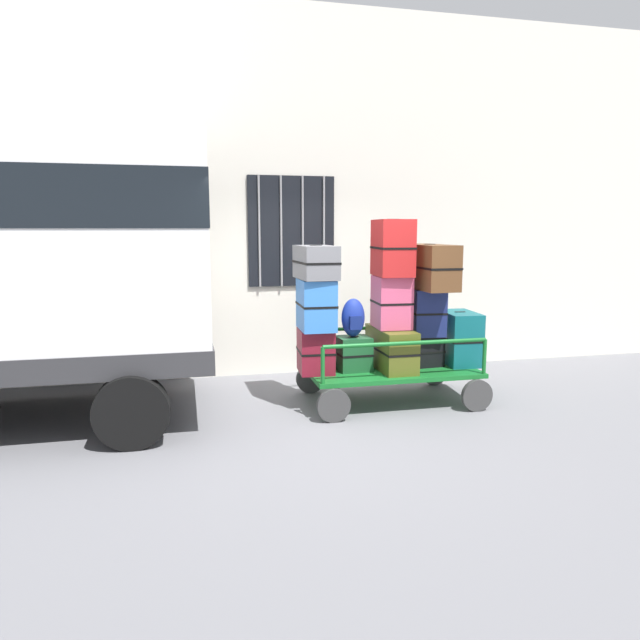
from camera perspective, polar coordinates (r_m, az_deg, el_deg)
ground_plane at (r=6.41m, az=0.85°, el=-9.59°), size 40.00×40.00×0.00m
building_wall at (r=8.30m, az=-2.98°, el=12.10°), size 12.00×0.38×5.00m
luggage_cart at (r=6.95m, az=6.83°, el=-5.23°), size 2.03×1.21×0.41m
cart_railing at (r=6.87m, az=6.90°, el=-1.94°), size 1.92×1.07×0.42m
suitcase_left_bottom at (r=6.64m, az=-0.44°, el=-3.03°), size 0.42×0.52×0.50m
suitcase_left_middle at (r=6.52m, az=-0.38°, el=1.52°), size 0.40×0.59×0.57m
suitcase_left_top at (r=6.49m, az=-0.42°, el=5.68°), size 0.41×0.70×0.37m
suitcase_midleft_bottom at (r=6.75m, az=3.31°, el=-3.29°), size 0.39×0.36×0.40m
suitcase_center_bottom at (r=6.85m, az=6.99°, el=-2.78°), size 0.38×0.86×0.49m
suitcase_center_middle at (r=6.78m, az=7.01°, el=1.76°), size 0.42×0.51×0.60m
suitcase_center_top at (r=6.73m, az=7.12°, el=7.03°), size 0.44×0.64×0.65m
suitcase_midright_bottom at (r=7.05m, az=10.34°, el=-2.98°), size 0.40×0.28×0.38m
suitcase_midright_middle at (r=7.01m, az=10.32°, el=0.80°), size 0.41×0.49×0.55m
suitcase_midright_top at (r=6.90m, az=10.62°, el=5.16°), size 0.38×0.97×0.52m
suitcase_right_bottom at (r=7.26m, az=13.46°, el=-1.70°), size 0.43×0.67×0.63m
backpack at (r=6.65m, az=3.27°, el=0.21°), size 0.27×0.22×0.44m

